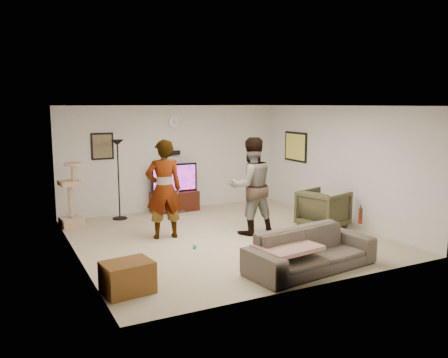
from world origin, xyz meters
name	(u,v)px	position (x,y,z in m)	size (l,w,h in m)	color
floor	(225,237)	(0.00, 0.00, -0.01)	(5.50, 5.50, 0.02)	#BCB089
ceiling	(226,105)	(0.00, 0.00, 2.51)	(5.50, 5.50, 0.02)	white
wall_back	(174,158)	(0.00, 2.75, 1.25)	(5.50, 0.04, 2.50)	silver
wall_front	(316,199)	(0.00, -2.75, 1.25)	(5.50, 0.04, 2.50)	silver
wall_left	(75,184)	(-2.75, 0.00, 1.25)	(0.04, 5.50, 2.50)	silver
wall_right	(340,164)	(2.75, 0.00, 1.25)	(0.04, 5.50, 2.50)	silver
wall_clock	(174,122)	(0.00, 2.72, 2.10)	(0.26, 0.26, 0.04)	white
wall_speaker	(175,153)	(0.00, 2.69, 1.38)	(0.25, 0.10, 0.10)	black
picture_back	(102,146)	(-1.70, 2.73, 1.60)	(0.42, 0.03, 0.52)	brown
picture_right	(296,147)	(2.73, 1.60, 1.50)	(0.03, 0.78, 0.62)	#F2EB52
tv_stand	(175,201)	(-0.10, 2.50, 0.23)	(1.12, 0.45, 0.47)	#34120A
console_box	(178,213)	(-0.17, 2.11, 0.04)	(0.40, 0.30, 0.07)	silver
tv	(174,178)	(-0.10, 2.50, 0.80)	(1.13, 0.08, 0.67)	black
tv_screen	(175,178)	(-0.10, 2.46, 0.80)	(1.04, 0.01, 0.59)	#CD256F
floor_lamp	(119,180)	(-1.46, 2.32, 0.88)	(0.32, 0.32, 1.76)	black
cat_tree	(70,195)	(-2.53, 2.10, 0.68)	(0.44, 0.44, 1.36)	tan
person_left	(164,189)	(-1.06, 0.48, 0.94)	(0.69, 0.45, 1.89)	gray
person_right	(251,186)	(0.56, 0.00, 0.95)	(0.92, 0.72, 1.90)	navy
sofa	(311,250)	(0.36, -2.19, 0.31)	(2.12, 0.83, 0.62)	#50473C
throw_blanket	(287,247)	(-0.07, -2.19, 0.42)	(0.90, 0.70, 0.06)	tan
beer_bottle	(360,216)	(1.34, -2.19, 0.74)	(0.06, 0.06, 0.25)	#51240C
armchair	(323,209)	(2.10, -0.32, 0.40)	(0.85, 0.87, 0.79)	#3B3923
side_table	(128,277)	(-2.40, -1.80, 0.22)	(0.65, 0.49, 0.44)	brown
toy_ball	(195,247)	(-0.82, -0.42, 0.04)	(0.08, 0.08, 0.08)	#1BAEAF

